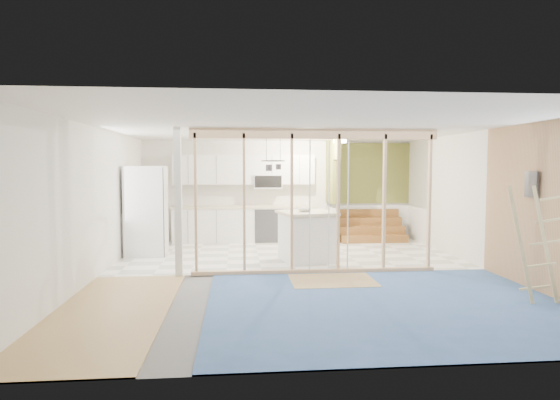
{
  "coord_description": "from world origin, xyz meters",
  "views": [
    {
      "loc": [
        -1.07,
        -8.19,
        1.91
      ],
      "look_at": [
        -0.27,
        0.6,
        1.29
      ],
      "focal_mm": 30.0,
      "sensor_mm": 36.0,
      "label": 1
    }
  ],
  "objects": [
    {
      "name": "ladder",
      "position": [
        3.07,
        -2.1,
        0.84
      ],
      "size": [
        0.87,
        0.19,
        1.65
      ],
      "rotation": [
        0.0,
        0.0,
        -0.41
      ],
      "color": "#CEBE7E",
      "rests_on": "room"
    },
    {
      "name": "island",
      "position": [
        0.31,
        1.1,
        0.51
      ],
      "size": [
        1.22,
        1.22,
        1.02
      ],
      "rotation": [
        0.0,
        0.0,
        0.19
      ],
      "color": "white",
      "rests_on": "room"
    },
    {
      "name": "electrical_panel",
      "position": [
        3.43,
        -1.4,
        1.65
      ],
      "size": [
        0.04,
        0.3,
        0.4
      ],
      "primitive_type": "cube",
      "color": "#3C3C41",
      "rests_on": "room"
    },
    {
      "name": "stud_frame",
      "position": [
        -0.22,
        -0.0,
        1.58
      ],
      "size": [
        4.66,
        0.14,
        2.6
      ],
      "color": "#E8BB8E",
      "rests_on": "room"
    },
    {
      "name": "soap_bottle_b",
      "position": [
        0.7,
        3.64,
        1.02
      ],
      "size": [
        0.11,
        0.11,
        0.19
      ],
      "primitive_type": "imported",
      "rotation": [
        0.0,
        0.0,
        -0.31
      ],
      "color": "silver",
      "rests_on": "base_cabinets"
    },
    {
      "name": "soap_bottle_a",
      "position": [
        -2.5,
        3.62,
        1.09
      ],
      "size": [
        0.16,
        0.16,
        0.33
      ],
      "primitive_type": "imported",
      "rotation": [
        0.0,
        0.0,
        -0.33
      ],
      "color": "silver",
      "rests_on": "base_cabinets"
    },
    {
      "name": "bowl",
      "position": [
        0.26,
        1.07,
        1.05
      ],
      "size": [
        0.33,
        0.33,
        0.07
      ],
      "primitive_type": "imported",
      "rotation": [
        0.0,
        0.0,
        0.21
      ],
      "color": "white",
      "rests_on": "island"
    },
    {
      "name": "fridge",
      "position": [
        -3.03,
        2.07,
        0.97
      ],
      "size": [
        0.87,
        0.84,
        1.94
      ],
      "rotation": [
        0.0,
        0.0,
        0.04
      ],
      "color": "white",
      "rests_on": "room"
    },
    {
      "name": "base_cabinets",
      "position": [
        -1.61,
        3.36,
        0.47
      ],
      "size": [
        4.45,
        2.24,
        0.93
      ],
      "color": "white",
      "rests_on": "room"
    },
    {
      "name": "upper_cabinets",
      "position": [
        -0.84,
        3.82,
        1.82
      ],
      "size": [
        3.6,
        0.41,
        0.85
      ],
      "color": "white",
      "rests_on": "room"
    },
    {
      "name": "pot_rack",
      "position": [
        -0.31,
        1.89,
        2.0
      ],
      "size": [
        0.52,
        0.52,
        0.72
      ],
      "color": "black",
      "rests_on": "room"
    },
    {
      "name": "ceiling_light",
      "position": [
        1.4,
        3.0,
        2.54
      ],
      "size": [
        0.32,
        0.32,
        0.08
      ],
      "primitive_type": "cylinder",
      "color": "#FFEABF",
      "rests_on": "room"
    },
    {
      "name": "green_partition",
      "position": [
        2.04,
        3.66,
        0.94
      ],
      "size": [
        2.25,
        1.51,
        2.6
      ],
      "color": "olive",
      "rests_on": "room"
    },
    {
      "name": "room",
      "position": [
        0.0,
        0.0,
        1.3
      ],
      "size": [
        7.01,
        8.01,
        2.61
      ],
      "color": "slate",
      "rests_on": "ground"
    },
    {
      "name": "floor_overlays",
      "position": [
        0.07,
        0.06,
        0.01
      ],
      "size": [
        7.0,
        8.0,
        0.03
      ],
      "color": "white",
      "rests_on": "room"
    }
  ]
}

